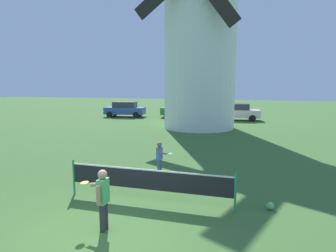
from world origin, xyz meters
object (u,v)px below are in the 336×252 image
object	(u,v)px
stray_ball	(270,206)
parked_car_cream	(235,112)
parked_car_green	(183,110)
windmill	(200,27)
parked_car_blue	(125,109)
tennis_net	(148,180)
player_near	(102,196)
player_far	(160,156)

from	to	relation	value
stray_ball	parked_car_cream	distance (m)	20.25
parked_car_green	parked_car_cream	bearing A→B (deg)	-9.40
windmill	parked_car_blue	distance (m)	12.33
tennis_net	player_near	size ratio (longest dim) A/B	3.38
parked_car_blue	parked_car_cream	size ratio (longest dim) A/B	0.92
tennis_net	parked_car_green	distance (m)	21.88
player_far	parked_car_green	xyz separation A→B (m)	(-3.65, 18.78, 0.12)
parked_car_green	parked_car_blue	bearing A→B (deg)	-169.49
tennis_net	parked_car_cream	xyz separation A→B (m)	(1.07, 20.61, 0.13)
parked_car_blue	windmill	bearing A→B (deg)	-32.26
parked_car_green	windmill	bearing A→B (deg)	-66.54
parked_car_green	parked_car_cream	world-z (taller)	same
player_far	parked_car_blue	bearing A→B (deg)	118.31
tennis_net	player_far	bearing A→B (deg)	100.83
windmill	parked_car_cream	distance (m)	9.14
stray_ball	parked_car_blue	bearing A→B (deg)	123.88
parked_car_green	parked_car_cream	xyz separation A→B (m)	(5.24, -0.87, 0.00)
player_near	stray_ball	world-z (taller)	player_near
parked_car_green	player_far	bearing A→B (deg)	-79.00
windmill	stray_ball	xyz separation A→B (m)	(4.61, -14.37, -7.41)
windmill	parked_car_blue	world-z (taller)	windmill
tennis_net	stray_ball	distance (m)	3.40
player_near	parked_car_blue	xyz separation A→B (m)	(-9.59, 22.15, -0.01)
tennis_net	parked_car_green	xyz separation A→B (m)	(-4.17, 21.48, 0.13)
player_near	player_far	world-z (taller)	player_near
parked_car_blue	parked_car_green	xyz separation A→B (m)	(5.88, 1.09, 0.00)
player_near	parked_car_green	xyz separation A→B (m)	(-3.71, 23.24, -0.00)
parked_car_green	parked_car_cream	size ratio (longest dim) A/B	0.97
stray_ball	parked_car_blue	distance (m)	23.97
player_far	parked_car_green	bearing A→B (deg)	101.00
tennis_net	windmill	bearing A→B (deg)	94.99
player_far	parked_car_green	world-z (taller)	parked_car_green
parked_car_cream	stray_ball	bearing A→B (deg)	-83.65
parked_car_blue	tennis_net	bearing A→B (deg)	-63.77
player_far	parked_car_blue	distance (m)	20.10
player_near	tennis_net	bearing A→B (deg)	75.44
player_near	stray_ball	xyz separation A→B (m)	(3.77, 2.26, -0.71)
player_near	stray_ball	size ratio (longest dim) A/B	6.88
windmill	player_far	world-z (taller)	windmill
parked_car_cream	tennis_net	bearing A→B (deg)	-92.97
stray_ball	parked_car_green	bearing A→B (deg)	109.61
windmill	parked_car_cream	size ratio (longest dim) A/B	3.18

